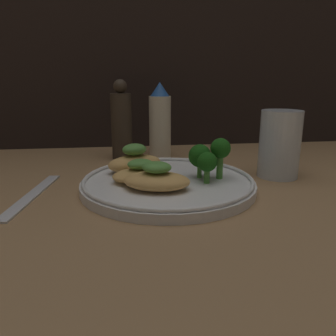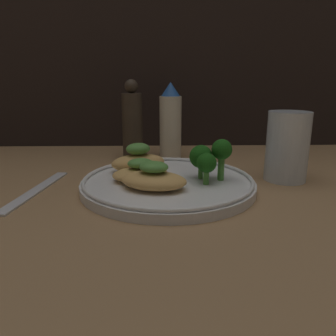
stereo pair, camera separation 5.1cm
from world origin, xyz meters
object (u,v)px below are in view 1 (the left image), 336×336
at_px(plate, 168,183).
at_px(drinking_glass, 280,144).
at_px(broccoli_bunch, 208,156).
at_px(pepper_grinder, 122,123).
at_px(sauce_bottle, 160,122).

height_order(plate, drinking_glass, drinking_glass).
distance_m(plate, drinking_glass, 0.21).
bearing_deg(plate, broccoli_bunch, -2.26).
bearing_deg(pepper_grinder, sauce_bottle, 0.00).
bearing_deg(sauce_bottle, drinking_glass, -42.83).
relative_size(plate, broccoli_bunch, 4.17).
relative_size(plate, pepper_grinder, 1.62).
relative_size(broccoli_bunch, pepper_grinder, 0.39).
height_order(plate, broccoli_bunch, broccoli_bunch).
distance_m(pepper_grinder, drinking_glass, 0.32).
bearing_deg(broccoli_bunch, drinking_glass, 18.44).
height_order(sauce_bottle, drinking_glass, sauce_bottle).
bearing_deg(pepper_grinder, drinking_glass, -32.88).
height_order(plate, pepper_grinder, pepper_grinder).
relative_size(sauce_bottle, drinking_glass, 1.39).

